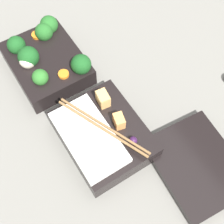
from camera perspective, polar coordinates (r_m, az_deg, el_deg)
ground_plane at (r=0.65m, az=-6.33°, el=0.70°), size 3.00×3.00×0.00m
bento_tray_vegetable at (r=0.69m, az=-12.05°, el=9.30°), size 0.18×0.14×0.08m
bento_tray_rice at (r=0.59m, az=-1.86°, el=-4.18°), size 0.18×0.14×0.07m
bento_lid at (r=0.60m, az=15.30°, el=-9.30°), size 0.19×0.15×0.02m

